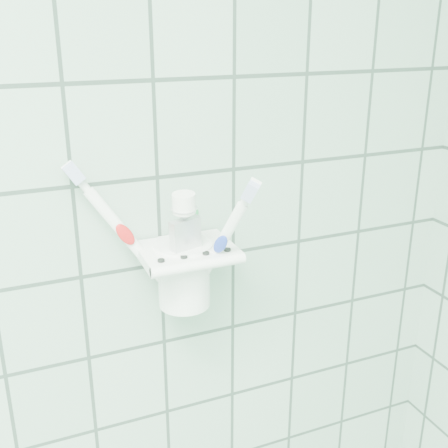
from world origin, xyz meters
The scene contains 6 objects.
holder_bracket centered at (0.66, 1.15, 1.28)m, with size 0.12×0.10×0.04m.
cup centered at (0.65, 1.16, 1.26)m, with size 0.07×0.07×0.09m.
toothbrush_pink centered at (0.64, 1.16, 1.33)m, with size 0.11×0.04×0.21m.
toothbrush_blue centered at (0.66, 1.16, 1.33)m, with size 0.05×0.09×0.22m.
toothbrush_orange centered at (0.67, 1.16, 1.32)m, with size 0.05×0.09×0.20m.
toothpaste_tube centered at (0.65, 1.15, 1.30)m, with size 0.05×0.04×0.15m.
Camera 1 is at (0.45, 0.53, 1.56)m, focal length 45.00 mm.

